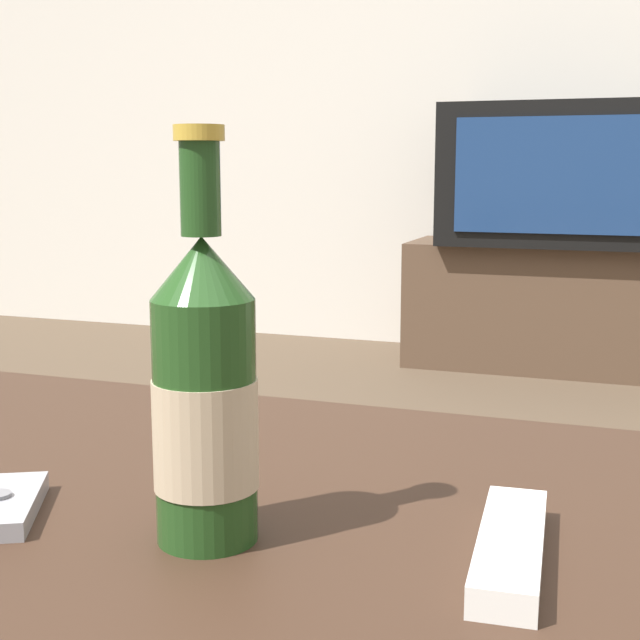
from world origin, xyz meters
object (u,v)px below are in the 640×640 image
(tv_stand, at_px, (559,306))
(beer_bottle, at_px, (205,395))
(television, at_px, (565,175))
(remote_control, at_px, (511,548))

(tv_stand, bearing_deg, beer_bottle, -90.18)
(television, bearing_deg, tv_stand, 90.00)
(tv_stand, relative_size, television, 1.30)
(television, height_order, beer_bottle, television)
(tv_stand, distance_m, remote_control, 2.75)
(remote_control, bearing_deg, beer_bottle, -175.11)
(tv_stand, height_order, remote_control, remote_control)
(tv_stand, bearing_deg, television, -90.00)
(beer_bottle, relative_size, remote_control, 1.65)
(beer_bottle, distance_m, remote_control, 0.22)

